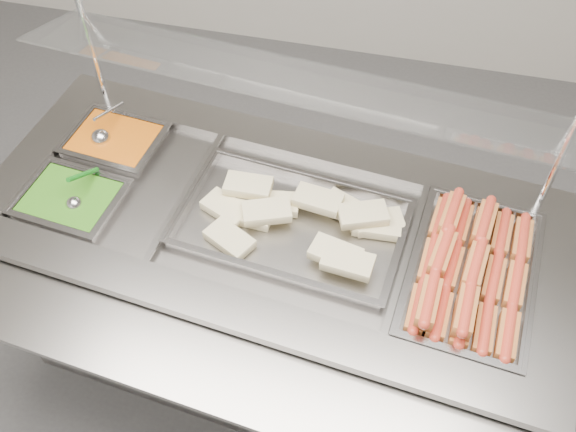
% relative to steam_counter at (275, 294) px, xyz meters
% --- Properties ---
extents(steam_counter, '(1.83, 0.96, 0.84)m').
position_rel_steam_counter_xyz_m(steam_counter, '(0.00, 0.00, 0.00)').
color(steam_counter, gray).
rests_on(steam_counter, ground).
extents(tray_rail, '(1.69, 0.52, 0.05)m').
position_rel_steam_counter_xyz_m(tray_rail, '(-0.05, -0.47, 0.37)').
color(tray_rail, gray).
rests_on(tray_rail, steam_counter).
extents(sneeze_guard, '(1.56, 0.44, 0.41)m').
position_rel_steam_counter_xyz_m(sneeze_guard, '(0.02, 0.20, 0.76)').
color(sneeze_guard, silver).
rests_on(sneeze_guard, steam_counter).
extents(pan_hotdogs, '(0.37, 0.54, 0.09)m').
position_rel_steam_counter_xyz_m(pan_hotdogs, '(0.58, -0.06, 0.38)').
color(pan_hotdogs, gray).
rests_on(pan_hotdogs, steam_counter).
extents(pan_wraps, '(0.67, 0.44, 0.07)m').
position_rel_steam_counter_xyz_m(pan_wraps, '(0.06, -0.01, 0.40)').
color(pan_wraps, gray).
rests_on(pan_wraps, steam_counter).
extents(pan_beans, '(0.30, 0.25, 0.09)m').
position_rel_steam_counter_xyz_m(pan_beans, '(-0.58, 0.20, 0.38)').
color(pan_beans, gray).
rests_on(pan_beans, steam_counter).
extents(pan_peas, '(0.30, 0.25, 0.09)m').
position_rel_steam_counter_xyz_m(pan_peas, '(-0.61, -0.07, 0.38)').
color(pan_peas, gray).
rests_on(pan_peas, steam_counter).
extents(hotdogs_in_buns, '(0.33, 0.51, 0.11)m').
position_rel_steam_counter_xyz_m(hotdogs_in_buns, '(0.57, -0.06, 0.42)').
color(hotdogs_in_buns, '#A25322').
rests_on(hotdogs_in_buns, pan_hotdogs).
extents(tortilla_wraps, '(0.61, 0.32, 0.07)m').
position_rel_steam_counter_xyz_m(tortilla_wraps, '(0.11, 0.01, 0.43)').
color(tortilla_wraps, '#CBBF88').
rests_on(tortilla_wraps, pan_wraps).
extents(ladle, '(0.07, 0.19, 0.12)m').
position_rel_steam_counter_xyz_m(ladle, '(-0.62, 0.19, 0.43)').
color(ladle, '#B9B8BE').
rests_on(ladle, pan_beans).
extents(serving_spoon, '(0.05, 0.17, 0.13)m').
position_rel_steam_counter_xyz_m(serving_spoon, '(-0.59, -0.08, 0.43)').
color(serving_spoon, '#B9B8BE').
rests_on(serving_spoon, pan_peas).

